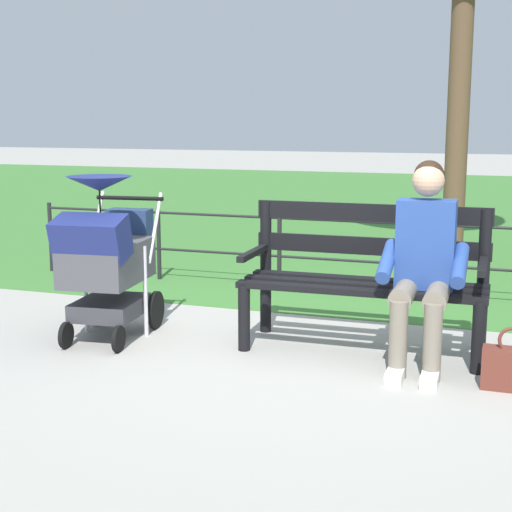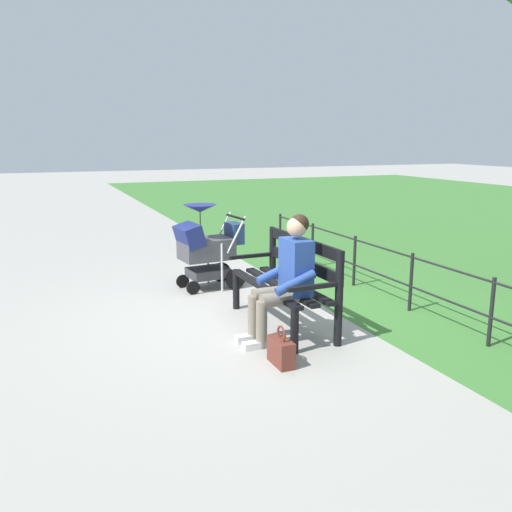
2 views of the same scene
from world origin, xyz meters
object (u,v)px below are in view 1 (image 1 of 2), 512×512
at_px(person_on_bench, 424,258).
at_px(stroller, 106,256).
at_px(park_bench, 366,271).
at_px(handbag, 511,368).

distance_m(person_on_bench, stroller, 2.15).
xyz_separation_m(person_on_bench, stroller, (2.14, 0.17, -0.08)).
bearing_deg(park_bench, person_on_bench, 151.02).
bearing_deg(park_bench, handbag, 150.89).
bearing_deg(handbag, stroller, -2.93).
height_order(park_bench, stroller, stroller).
bearing_deg(person_on_bench, stroller, 4.54).
bearing_deg(stroller, person_on_bench, -175.46).
bearing_deg(person_on_bench, park_bench, -28.98).
xyz_separation_m(park_bench, person_on_bench, (-0.40, 0.22, 0.15)).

